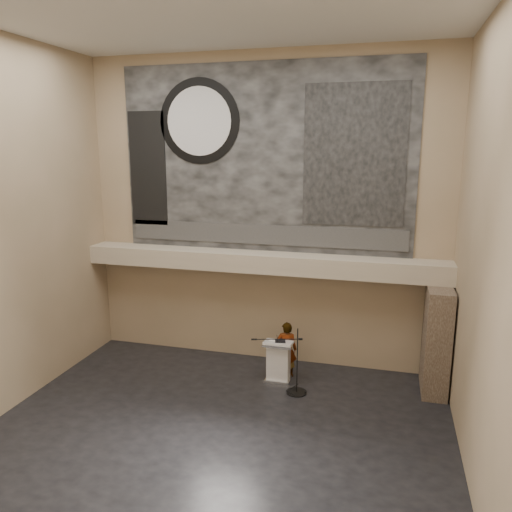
% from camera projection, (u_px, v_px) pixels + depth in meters
% --- Properties ---
extents(floor, '(10.00, 10.00, 0.00)m').
position_uv_depth(floor, '(218.00, 430.00, 10.85)').
color(floor, black).
rests_on(floor, ground).
extents(ceiling, '(10.00, 10.00, 0.00)m').
position_uv_depth(ceiling, '(210.00, 7.00, 9.02)').
color(ceiling, silver).
rests_on(ceiling, wall_back).
extents(wall_back, '(10.00, 0.02, 8.50)m').
position_uv_depth(wall_back, '(264.00, 213.00, 13.71)').
color(wall_back, '#8B7758').
rests_on(wall_back, floor).
extents(wall_front, '(10.00, 0.02, 8.50)m').
position_uv_depth(wall_front, '(105.00, 295.00, 6.16)').
color(wall_front, '#8B7758').
rests_on(wall_front, floor).
extents(wall_left, '(0.02, 8.00, 8.50)m').
position_uv_depth(wall_left, '(5.00, 228.00, 11.20)').
color(wall_left, '#8B7758').
rests_on(wall_left, floor).
extents(wall_right, '(0.02, 8.00, 8.50)m').
position_uv_depth(wall_right, '(486.00, 252.00, 8.67)').
color(wall_right, '#8B7758').
rests_on(wall_right, floor).
extents(soffit, '(10.00, 0.80, 0.50)m').
position_uv_depth(soffit, '(260.00, 262.00, 13.61)').
color(soffit, tan).
rests_on(soffit, wall_back).
extents(sprinkler_left, '(0.04, 0.04, 0.06)m').
position_uv_depth(sprinkler_left, '(204.00, 269.00, 14.03)').
color(sprinkler_left, '#B2893D').
rests_on(sprinkler_left, soffit).
extents(sprinkler_right, '(0.04, 0.04, 0.06)m').
position_uv_depth(sprinkler_right, '(329.00, 277.00, 13.14)').
color(sprinkler_right, '#B2893D').
rests_on(sprinkler_right, soffit).
extents(banner, '(8.00, 0.05, 5.00)m').
position_uv_depth(banner, '(263.00, 159.00, 13.37)').
color(banner, black).
rests_on(banner, wall_back).
extents(banner_text_strip, '(7.76, 0.02, 0.55)m').
position_uv_depth(banner_text_strip, '(263.00, 235.00, 13.77)').
color(banner_text_strip, '#303030').
rests_on(banner_text_strip, banner).
extents(banner_clock_rim, '(2.30, 0.02, 2.30)m').
position_uv_depth(banner_clock_rim, '(199.00, 121.00, 13.57)').
color(banner_clock_rim, black).
rests_on(banner_clock_rim, banner).
extents(banner_clock_face, '(1.84, 0.02, 1.84)m').
position_uv_depth(banner_clock_face, '(199.00, 121.00, 13.55)').
color(banner_clock_face, silver).
rests_on(banner_clock_face, banner).
extents(banner_building_print, '(2.60, 0.02, 3.60)m').
position_uv_depth(banner_building_print, '(354.00, 156.00, 12.70)').
color(banner_building_print, black).
rests_on(banner_building_print, banner).
extents(banner_brick_print, '(1.10, 0.02, 3.20)m').
position_uv_depth(banner_brick_print, '(148.00, 169.00, 14.25)').
color(banner_brick_print, black).
rests_on(banner_brick_print, banner).
extents(stone_pier, '(0.60, 1.40, 2.70)m').
position_uv_depth(stone_pier, '(436.00, 340.00, 12.36)').
color(stone_pier, '#443529').
rests_on(stone_pier, floor).
extents(lectern, '(0.73, 0.52, 1.14)m').
position_uv_depth(lectern, '(278.00, 361.00, 13.02)').
color(lectern, silver).
rests_on(lectern, floor).
extents(binder, '(0.31, 0.27, 0.04)m').
position_uv_depth(binder, '(280.00, 342.00, 12.84)').
color(binder, black).
rests_on(binder, lectern).
extents(papers, '(0.22, 0.29, 0.00)m').
position_uv_depth(papers, '(272.00, 341.00, 12.91)').
color(papers, white).
rests_on(papers, lectern).
extents(speaker_person, '(0.59, 0.42, 1.52)m').
position_uv_depth(speaker_person, '(286.00, 349.00, 13.26)').
color(speaker_person, silver).
rests_on(speaker_person, floor).
extents(mic_stand, '(1.35, 0.58, 1.70)m').
position_uv_depth(mic_stand, '(295.00, 384.00, 12.45)').
color(mic_stand, black).
rests_on(mic_stand, floor).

